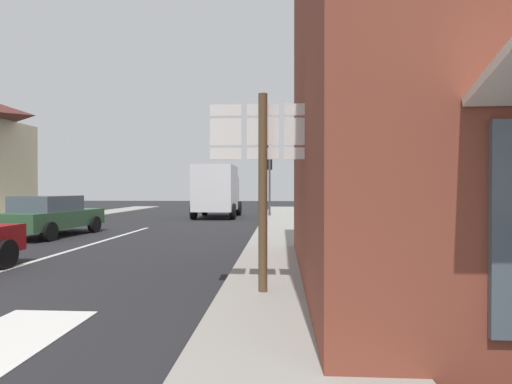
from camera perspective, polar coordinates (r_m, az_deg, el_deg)
ground_plane at (r=16.59m, az=-17.22°, el=-5.52°), size 80.00×80.00×0.00m
sidewalk_right at (r=13.53m, az=4.16°, el=-6.56°), size 2.23×44.00×0.14m
lane_centre_stripe at (r=12.95m, az=-23.55°, el=-7.21°), size 0.16×12.00×0.01m
lane_turn_arrow at (r=5.71m, az=-31.92°, el=-17.22°), size 1.20×2.20×0.01m
sedan_far at (r=16.47m, az=-26.87°, el=-2.94°), size 2.27×4.35×1.47m
delivery_truck at (r=24.21m, az=-5.47°, el=0.31°), size 2.49×5.01×3.05m
route_sign_post at (r=6.30m, az=0.98°, el=2.94°), size 1.66×0.14×3.20m
traffic_light_far_right at (r=23.98m, az=1.93°, el=2.97°), size 0.30×0.49×3.73m
traffic_light_near_right at (r=16.61m, az=1.22°, el=3.74°), size 0.30×0.49×3.61m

